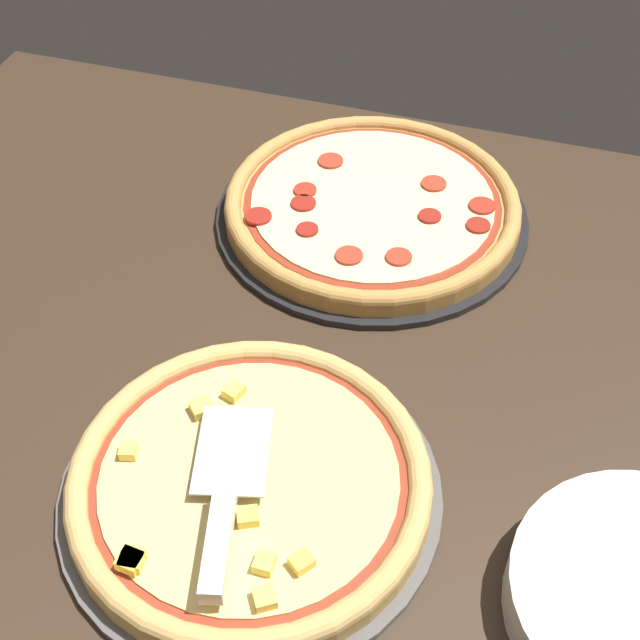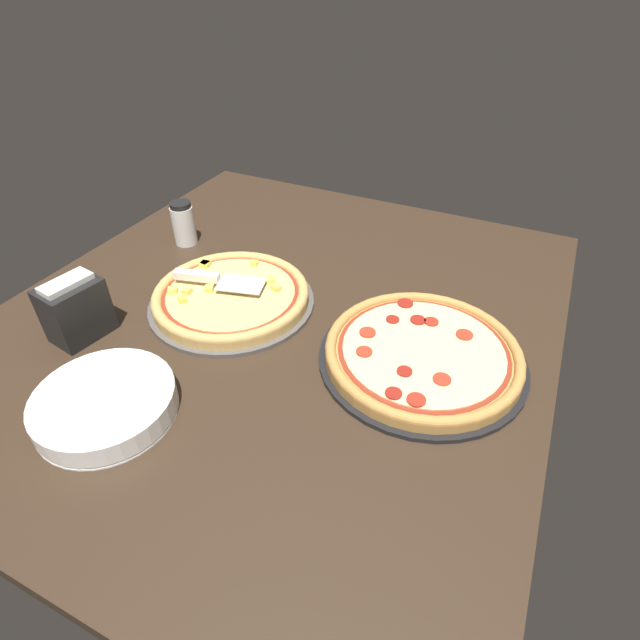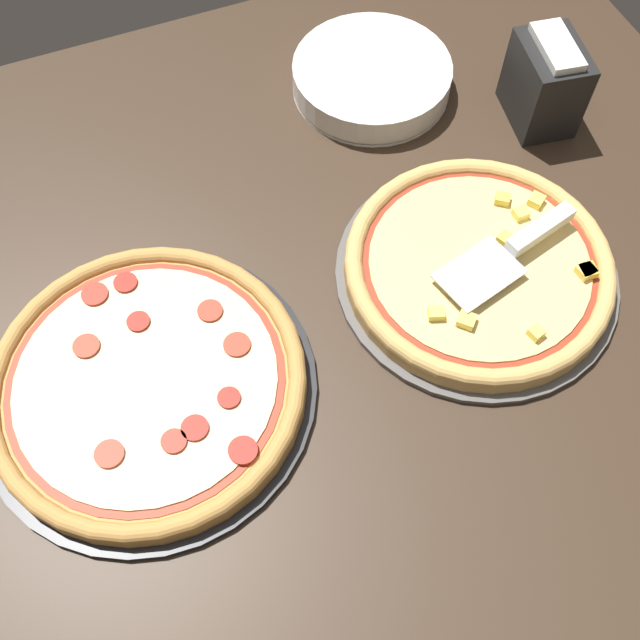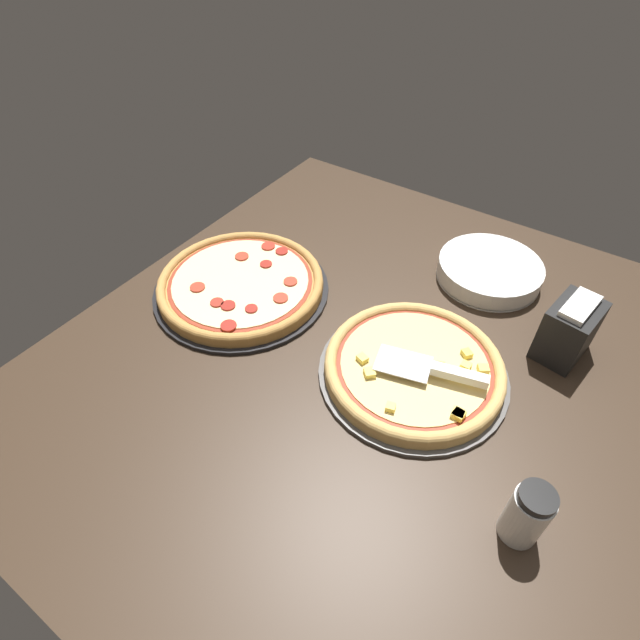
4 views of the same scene
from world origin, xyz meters
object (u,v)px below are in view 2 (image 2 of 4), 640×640
Objects in this scene: pizza_front at (231,295)px; pizza_back at (423,352)px; napkin_holder at (76,309)px; plate_stack at (105,404)px; parmesan_shaker at (183,223)px; serving_spatula at (209,278)px.

pizza_front reaches higher than pizza_back.
napkin_holder is at bearing -71.58° from pizza_back.
plate_stack is at bearing 55.05° from napkin_holder.
pizza_front is 46.95cm from pizza_back.
pizza_back is (0.37, 46.95, -0.06)cm from pizza_front.
pizza_front is at bearing 177.85° from plate_stack.
napkin_holder reaches higher than pizza_front.
napkin_holder is at bearing -124.95° from plate_stack.
pizza_front is 35.04cm from parmesan_shaker.
plate_stack is at bearing -51.35° from pizza_back.
pizza_back is at bearing 89.32° from serving_spatula.
plate_stack is (39.09, -1.46, -0.24)cm from pizza_front.
serving_spatula reaches higher than pizza_front.
parmesan_shaker is (-19.62, -22.56, 0.59)cm from serving_spatula.
pizza_front is 1.64× the size of serving_spatula.
serving_spatula is 1.59× the size of napkin_holder.
parmesan_shaker reaches higher than pizza_front.
napkin_holder reaches higher than serving_spatula.
pizza_front is 0.92× the size of pizza_back.
serving_spatula is at bearing 48.99° from parmesan_shaker.
serving_spatula is at bearing -90.68° from pizza_back.
napkin_holder is (24.05, -17.26, 1.30)cm from serving_spatula.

